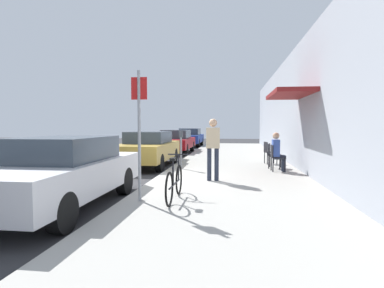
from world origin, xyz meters
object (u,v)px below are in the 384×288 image
object	(u,v)px
parked_car_3	(190,137)
seated_patron_0	(278,150)
parking_meter	(181,147)
cafe_chair_2	(269,151)
cafe_chair_1	(273,154)
pedestrian_standing	(213,144)
street_sign	(139,125)
bicycle_0	(175,183)
parked_car_0	(62,171)
parked_car_1	(148,148)
cafe_chair_0	(276,156)
parked_car_2	(176,141)

from	to	relation	value
parked_car_3	seated_patron_0	size ratio (longest dim) A/B	3.41
parking_meter	cafe_chair_2	size ratio (longest dim) A/B	1.52
parking_meter	cafe_chair_1	size ratio (longest dim) A/B	1.52
seated_patron_0	pedestrian_standing	bearing A→B (deg)	-134.46
parked_car_3	street_sign	distance (m)	18.45
parked_car_3	bicycle_0	size ratio (longest dim) A/B	2.57
parked_car_0	cafe_chair_1	world-z (taller)	parked_car_0
parking_meter	street_sign	size ratio (longest dim) A/B	0.51
parked_car_0	street_sign	xyz separation A→B (m)	(1.50, 0.27, 0.91)
street_sign	pedestrian_standing	bearing A→B (deg)	62.09
parked_car_0	cafe_chair_1	size ratio (longest dim) A/B	5.06
seated_patron_0	cafe_chair_1	bearing A→B (deg)	94.10
parked_car_1	cafe_chair_2	size ratio (longest dim) A/B	5.06
cafe_chair_0	cafe_chair_1	world-z (taller)	same
parked_car_2	cafe_chair_2	bearing A→B (deg)	-50.18
parked_car_0	cafe_chair_2	world-z (taller)	parked_car_0
street_sign	cafe_chair_2	distance (m)	7.35
parked_car_1	parked_car_3	distance (m)	12.31
parked_car_1	parked_car_2	size ratio (longest dim) A/B	1.00
parked_car_3	seated_patron_0	xyz separation A→B (m)	(4.82, -13.84, 0.09)
parked_car_0	seated_patron_0	world-z (taller)	seated_patron_0
cafe_chair_1	parked_car_0	bearing A→B (deg)	-130.37
parked_car_1	cafe_chair_0	xyz separation A→B (m)	(4.76, -1.53, -0.10)
bicycle_0	pedestrian_standing	world-z (taller)	pedestrian_standing
cafe_chair_1	cafe_chair_2	distance (m)	1.17
parked_car_0	street_sign	size ratio (longest dim) A/B	1.69
parked_car_0	bicycle_0	size ratio (longest dim) A/B	2.57
pedestrian_standing	parking_meter	bearing A→B (deg)	119.21
parked_car_0	pedestrian_standing	xyz separation A→B (m)	(2.81, 2.74, 0.39)
bicycle_0	seated_patron_0	size ratio (longest dim) A/B	1.33
parked_car_1	street_sign	bearing A→B (deg)	-76.08
parked_car_2	pedestrian_standing	xyz separation A→B (m)	(2.81, -9.74, 0.41)
parking_meter	bicycle_0	bearing A→B (deg)	-82.19
parked_car_2	cafe_chair_0	distance (m)	9.05
cafe_chair_0	cafe_chair_2	xyz separation A→B (m)	(0.00, 1.99, 0.00)
parked_car_2	parking_meter	world-z (taller)	parking_meter
bicycle_0	seated_patron_0	bearing A→B (deg)	58.78
cafe_chair_0	seated_patron_0	world-z (taller)	seated_patron_0
cafe_chair_1	pedestrian_standing	size ratio (longest dim) A/B	0.51
parked_car_1	street_sign	xyz separation A→B (m)	(1.50, -6.05, 0.91)
parking_meter	cafe_chair_1	bearing A→B (deg)	10.57
parked_car_2	cafe_chair_2	distance (m)	7.44
parked_car_2	parked_car_1	bearing A→B (deg)	-90.00
parked_car_0	cafe_chair_1	distance (m)	7.35
parked_car_0	parked_car_2	distance (m)	12.49
parked_car_2	seated_patron_0	world-z (taller)	seated_patron_0
parking_meter	seated_patron_0	size ratio (longest dim) A/B	1.02
parked_car_2	cafe_chair_1	bearing A→B (deg)	-55.32
parked_car_3	cafe_chair_1	world-z (taller)	parked_car_3
parked_car_0	parked_car_2	bearing A→B (deg)	90.00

